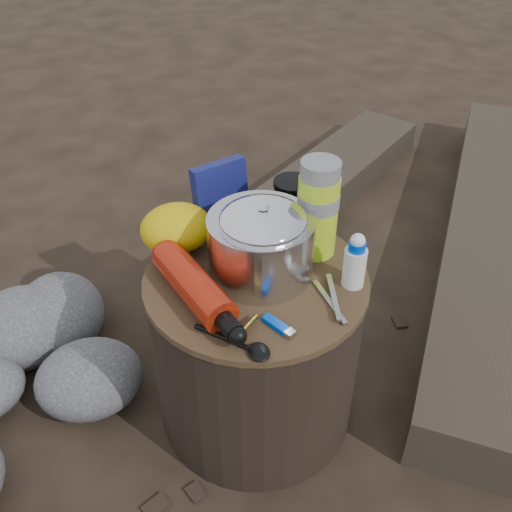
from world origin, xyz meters
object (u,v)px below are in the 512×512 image
object	(u,v)px
log_main	(495,235)
thermos	(318,209)
travel_mug	(291,205)
fuel_bottle	(194,285)
stump	(256,348)
camping_pot	(263,243)

from	to	relation	value
log_main	thermos	bearing A→B (deg)	-120.40
travel_mug	log_main	bearing A→B (deg)	16.99
log_main	fuel_bottle	world-z (taller)	fuel_bottle
log_main	travel_mug	size ratio (longest dim) A/B	15.04
log_main	thermos	xyz separation A→B (m)	(-0.78, -0.34, 0.46)
travel_mug	stump	bearing A→B (deg)	-129.31
stump	fuel_bottle	bearing A→B (deg)	-165.95
thermos	fuel_bottle	bearing A→B (deg)	-162.85
stump	fuel_bottle	world-z (taller)	fuel_bottle
log_main	travel_mug	world-z (taller)	travel_mug
log_main	stump	bearing A→B (deg)	-121.02
fuel_bottle	log_main	bearing A→B (deg)	4.47
log_main	fuel_bottle	bearing A→B (deg)	-122.12
fuel_bottle	travel_mug	world-z (taller)	travel_mug
fuel_bottle	thermos	bearing A→B (deg)	-0.50
fuel_bottle	travel_mug	xyz separation A→B (m)	(0.26, 0.19, 0.02)
log_main	fuel_bottle	size ratio (longest dim) A/B	6.19
fuel_bottle	thermos	size ratio (longest dim) A/B	1.36
travel_mug	camping_pot	bearing A→B (deg)	-125.73
camping_pot	fuel_bottle	world-z (taller)	camping_pot
camping_pot	fuel_bottle	distance (m)	0.16
camping_pot	travel_mug	bearing A→B (deg)	54.27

